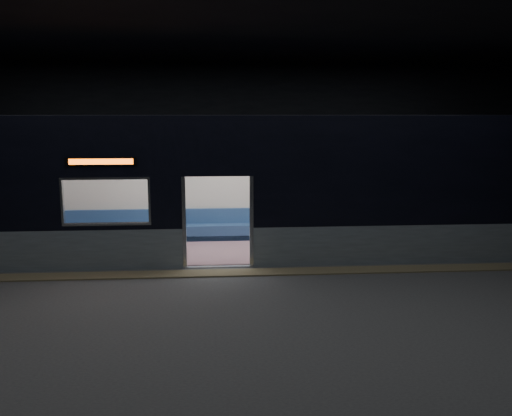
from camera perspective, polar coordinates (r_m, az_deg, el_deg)
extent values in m
cube|color=#47494C|center=(11.20, -3.92, -7.77)|extent=(24.00, 14.00, 0.01)
cube|color=black|center=(10.78, -4.25, 18.36)|extent=(24.00, 14.00, 0.04)
cube|color=black|center=(17.67, -4.20, 7.03)|extent=(24.00, 0.04, 5.00)
cube|color=black|center=(3.79, -3.55, -3.84)|extent=(24.00, 0.04, 5.00)
cube|color=#8C7F59|center=(11.72, -3.94, -6.85)|extent=(22.80, 0.50, 0.03)
cube|color=#91A0AD|center=(13.04, 17.88, -3.60)|extent=(8.30, 0.12, 0.90)
cube|color=black|center=(12.78, 18.27, 3.40)|extent=(8.30, 0.12, 2.30)
cube|color=black|center=(11.75, -4.12, 6.16)|extent=(1.40, 0.12, 1.15)
cube|color=#B7BABC|center=(11.98, -7.56, -1.55)|extent=(0.08, 0.14, 2.05)
cube|color=#B7BABC|center=(11.99, -0.48, -1.46)|extent=(0.08, 0.14, 2.05)
cube|color=black|center=(11.93, -15.99, 4.73)|extent=(1.50, 0.04, 0.18)
cube|color=#FB5809|center=(11.93, -15.99, 4.72)|extent=(1.34, 0.03, 0.12)
cube|color=beige|center=(14.72, -4.12, 2.92)|extent=(18.00, 0.12, 3.20)
cube|color=black|center=(13.17, -4.18, 9.40)|extent=(18.00, 3.00, 0.15)
cube|color=gray|center=(13.59, -4.01, -4.45)|extent=(17.76, 2.76, 0.04)
cube|color=beige|center=(13.21, -4.13, 5.38)|extent=(17.76, 2.76, 0.10)
cube|color=navy|center=(14.63, -4.04, -2.51)|extent=(11.00, 0.48, 0.41)
cube|color=navy|center=(14.74, -4.07, -0.81)|extent=(11.00, 0.10, 0.40)
cube|color=#6D4F5B|center=(12.90, -18.86, -4.74)|extent=(4.40, 0.48, 0.41)
cube|color=#6D4F5B|center=(12.92, 10.85, -4.35)|extent=(4.40, 0.48, 0.41)
cylinder|color=silver|center=(12.27, -8.48, -0.61)|extent=(0.04, 0.04, 2.26)
cylinder|color=silver|center=(14.50, -7.85, 1.03)|extent=(0.04, 0.04, 2.26)
cylinder|color=silver|center=(12.28, 0.40, -0.50)|extent=(0.04, 0.04, 2.26)
cylinder|color=silver|center=(14.50, -0.33, 1.13)|extent=(0.04, 0.04, 2.26)
cylinder|color=silver|center=(14.32, -4.13, 4.13)|extent=(11.00, 0.03, 0.03)
cube|color=black|center=(14.59, 6.56, -1.41)|extent=(0.19, 0.52, 0.18)
cube|color=black|center=(14.63, 7.46, -1.39)|extent=(0.19, 0.52, 0.18)
cylinder|color=black|center=(14.42, 6.72, -2.70)|extent=(0.12, 0.12, 0.43)
cylinder|color=black|center=(14.46, 7.62, -2.68)|extent=(0.12, 0.12, 0.43)
cube|color=pink|center=(14.81, 6.85, -1.15)|extent=(0.44, 0.24, 0.22)
cylinder|color=pink|center=(14.78, 6.86, 0.35)|extent=(0.44, 0.44, 0.58)
sphere|color=tan|center=(14.69, 6.91, 1.92)|extent=(0.23, 0.23, 0.23)
sphere|color=black|center=(14.73, 6.88, 2.11)|extent=(0.24, 0.24, 0.24)
cube|color=black|center=(14.49, 7.01, -0.81)|extent=(0.36, 0.33, 0.16)
cube|color=white|center=(15.38, 13.44, 2.36)|extent=(0.88, 0.03, 0.57)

